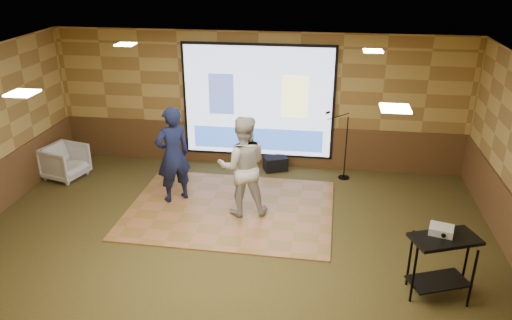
# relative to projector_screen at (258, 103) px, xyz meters

# --- Properties ---
(ground) EXTENTS (9.00, 9.00, 0.00)m
(ground) POSITION_rel_projector_screen_xyz_m (0.00, -3.44, -1.47)
(ground) COLOR #313618
(ground) RESTS_ON ground
(room_shell) EXTENTS (9.04, 7.04, 3.02)m
(room_shell) POSITION_rel_projector_screen_xyz_m (0.00, -3.44, 0.62)
(room_shell) COLOR tan
(room_shell) RESTS_ON ground
(wainscot_back) EXTENTS (9.00, 0.04, 0.95)m
(wainscot_back) POSITION_rel_projector_screen_xyz_m (0.00, 0.04, -1.00)
(wainscot_back) COLOR #543A1C
(wainscot_back) RESTS_ON ground
(projector_screen) EXTENTS (3.32, 0.06, 2.52)m
(projector_screen) POSITION_rel_projector_screen_xyz_m (0.00, 0.00, 0.00)
(projector_screen) COLOR black
(projector_screen) RESTS_ON room_shell
(downlight_nw) EXTENTS (0.32, 0.32, 0.02)m
(downlight_nw) POSITION_rel_projector_screen_xyz_m (-2.20, -1.64, 1.50)
(downlight_nw) COLOR #FFE5BF
(downlight_nw) RESTS_ON room_shell
(downlight_ne) EXTENTS (0.32, 0.32, 0.02)m
(downlight_ne) POSITION_rel_projector_screen_xyz_m (2.20, -1.64, 1.50)
(downlight_ne) COLOR #FFE5BF
(downlight_ne) RESTS_ON room_shell
(downlight_sw) EXTENTS (0.32, 0.32, 0.02)m
(downlight_sw) POSITION_rel_projector_screen_xyz_m (-2.20, -4.94, 1.50)
(downlight_sw) COLOR #FFE5BF
(downlight_sw) RESTS_ON room_shell
(downlight_se) EXTENTS (0.32, 0.32, 0.02)m
(downlight_se) POSITION_rel_projector_screen_xyz_m (2.20, -4.94, 1.50)
(downlight_se) COLOR #FFE5BF
(downlight_se) RESTS_ON room_shell
(dance_floor) EXTENTS (3.89, 2.99, 0.03)m
(dance_floor) POSITION_rel_projector_screen_xyz_m (-0.23, -2.15, -1.46)
(dance_floor) COLOR #A1643B
(dance_floor) RESTS_ON ground
(player_left) EXTENTS (0.82, 0.79, 1.88)m
(player_left) POSITION_rel_projector_screen_xyz_m (-1.36, -1.93, -0.51)
(player_left) COLOR #13193C
(player_left) RESTS_ON dance_floor
(player_right) EXTENTS (1.05, 0.90, 1.88)m
(player_right) POSITION_rel_projector_screen_xyz_m (0.04, -2.27, -0.51)
(player_right) COLOR beige
(player_right) RESTS_ON dance_floor
(av_table) EXTENTS (0.92, 0.48, 0.96)m
(av_table) POSITION_rel_projector_screen_xyz_m (3.16, -4.22, -0.80)
(av_table) COLOR black
(av_table) RESTS_ON ground
(projector) EXTENTS (0.38, 0.34, 0.11)m
(projector) POSITION_rel_projector_screen_xyz_m (3.12, -4.12, -0.46)
(projector) COLOR silver
(projector) RESTS_ON av_table
(mic_stand) EXTENTS (0.59, 0.24, 1.50)m
(mic_stand) POSITION_rel_projector_screen_xyz_m (1.88, -0.42, -0.98)
(mic_stand) COLOR black
(mic_stand) RESTS_ON ground
(banquet_chair) EXTENTS (0.97, 0.96, 0.72)m
(banquet_chair) POSITION_rel_projector_screen_xyz_m (-4.00, -1.23, -1.11)
(banquet_chair) COLOR gray
(banquet_chair) RESTS_ON ground
(duffel_bag) EXTENTS (0.59, 0.50, 0.31)m
(duffel_bag) POSITION_rel_projector_screen_xyz_m (0.43, -0.21, -1.32)
(duffel_bag) COLOR black
(duffel_bag) RESTS_ON ground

